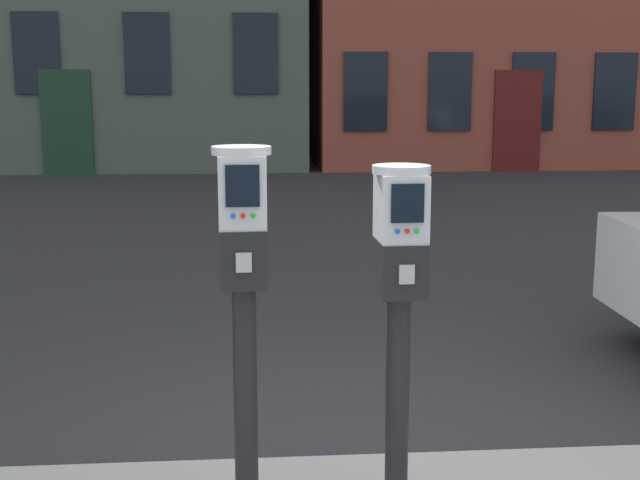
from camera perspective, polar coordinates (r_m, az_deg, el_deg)
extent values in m
cylinder|color=black|center=(3.27, -5.06, -10.93)|extent=(0.09, 0.09, 0.93)
cube|color=black|center=(3.11, -5.23, -1.05)|extent=(0.18, 0.24, 0.22)
cube|color=#A5A8AD|center=(2.98, -5.19, -1.53)|extent=(0.06, 0.01, 0.07)
cube|color=#B7BABF|center=(3.07, -5.30, 3.33)|extent=(0.18, 0.23, 0.26)
cube|color=black|center=(2.95, -5.27, 3.66)|extent=(0.12, 0.01, 0.15)
cylinder|color=blue|center=(2.96, -5.92, 1.62)|extent=(0.02, 0.01, 0.02)
cylinder|color=red|center=(2.96, -5.24, 1.63)|extent=(0.02, 0.01, 0.02)
cylinder|color=green|center=(2.96, -4.56, 1.65)|extent=(0.02, 0.01, 0.02)
cylinder|color=#B7BABF|center=(3.05, -5.35, 6.07)|extent=(0.22, 0.22, 0.03)
cylinder|color=black|center=(3.32, 5.26, -11.02)|extent=(0.09, 0.09, 0.88)
cube|color=black|center=(3.16, 5.42, -1.83)|extent=(0.18, 0.24, 0.20)
cube|color=#A5A8AD|center=(3.04, 5.89, -2.33)|extent=(0.06, 0.01, 0.07)
cube|color=#B7BABF|center=(3.12, 5.49, 2.24)|extent=(0.18, 0.23, 0.25)
cube|color=black|center=(3.00, 5.95, 2.48)|extent=(0.12, 0.01, 0.14)
cylinder|color=blue|center=(3.01, 5.28, 0.59)|extent=(0.02, 0.01, 0.02)
cylinder|color=red|center=(3.02, 5.93, 0.60)|extent=(0.02, 0.01, 0.02)
cylinder|color=green|center=(3.03, 6.58, 0.61)|extent=(0.02, 0.01, 0.02)
cylinder|color=#B7BABF|center=(3.11, 5.54, 4.79)|extent=(0.22, 0.22, 0.03)
cube|color=black|center=(17.87, -18.65, 11.91)|extent=(0.90, 0.06, 1.60)
cube|color=black|center=(17.49, -11.63, 12.28)|extent=(0.90, 0.06, 1.60)
cube|color=black|center=(17.37, -4.38, 12.47)|extent=(0.90, 0.06, 1.60)
cube|color=#193823|center=(17.76, -16.77, 7.61)|extent=(1.00, 0.07, 2.10)
cube|color=black|center=(17.51, 3.10, 10.00)|extent=(0.90, 0.06, 1.60)
cube|color=black|center=(17.83, 8.79, 9.91)|extent=(0.90, 0.06, 1.60)
cube|color=black|center=(18.31, 14.22, 9.72)|extent=(0.90, 0.06, 1.60)
cube|color=black|center=(18.94, 19.33, 9.47)|extent=(0.90, 0.06, 1.60)
cube|color=#591414|center=(18.23, 13.21, 7.84)|extent=(1.00, 0.07, 2.10)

